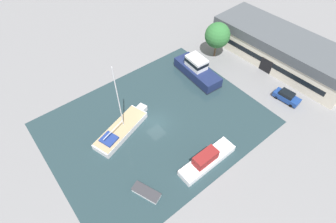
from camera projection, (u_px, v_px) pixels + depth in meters
ground_plane at (156, 123)px, 41.51m from camera, size 440.00×440.00×0.00m
water_canal at (156, 123)px, 41.51m from camera, size 25.70×32.70×0.01m
warehouse_building at (282, 49)px, 49.74m from camera, size 27.57×10.65×5.61m
quay_tree_near_building at (217, 35)px, 49.51m from camera, size 4.82×4.82×7.13m
parked_car at (287, 97)px, 44.19m from camera, size 4.54×2.29×1.70m
sailboat_moored at (122, 129)px, 39.91m from camera, size 5.86×10.76×12.28m
motor_cruiser at (197, 70)px, 47.97m from camera, size 10.13×4.17×3.82m
small_dinghy at (146, 192)px, 33.54m from camera, size 4.06×2.74×0.63m
cabin_boat at (207, 160)px, 36.04m from camera, size 2.41×8.94×2.59m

